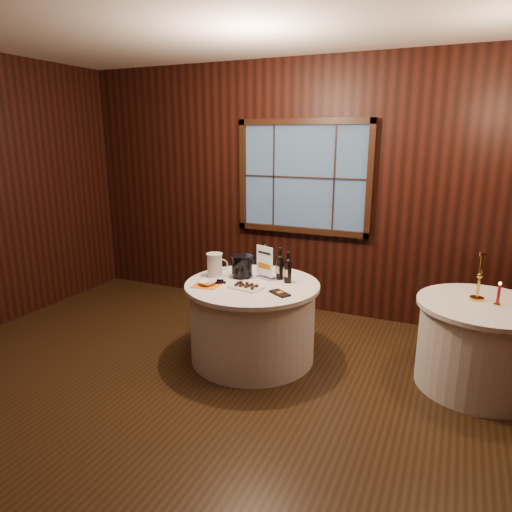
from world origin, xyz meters
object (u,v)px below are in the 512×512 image
at_px(cracker_bowl, 207,283).
at_px(ice_bucket, 242,266).
at_px(sign_stand, 265,267).
at_px(glass_pitcher, 215,265).
at_px(chocolate_box, 280,293).
at_px(red_candle, 498,296).
at_px(port_bottle_left, 280,266).
at_px(port_bottle_right, 288,269).
at_px(side_table, 479,345).
at_px(chocolate_plate, 246,286).
at_px(main_table, 252,321).
at_px(grape_bunch, 220,282).
at_px(brass_candlestick, 479,283).

bearing_deg(cracker_bowl, ice_bucket, 62.22).
distance_m(sign_stand, glass_pitcher, 0.50).
bearing_deg(cracker_bowl, chocolate_box, 3.47).
bearing_deg(sign_stand, red_candle, 23.70).
bearing_deg(red_candle, cracker_bowl, -168.05).
height_order(ice_bucket, chocolate_box, ice_bucket).
xyz_separation_m(sign_stand, port_bottle_left, (0.14, 0.04, 0.02)).
distance_m(port_bottle_right, glass_pitcher, 0.74).
bearing_deg(side_table, chocolate_plate, -167.04).
xyz_separation_m(main_table, grape_bunch, (-0.27, -0.15, 0.40)).
xyz_separation_m(side_table, port_bottle_right, (-1.70, -0.14, 0.51)).
relative_size(side_table, chocolate_plate, 3.34).
bearing_deg(chocolate_plate, cracker_bowl, -169.23).
bearing_deg(main_table, sign_stand, 73.56).
bearing_deg(side_table, glass_pitcher, -174.17).
relative_size(main_table, ice_bucket, 5.77).
relative_size(sign_stand, port_bottle_left, 1.07).
distance_m(main_table, glass_pitcher, 0.66).
height_order(port_bottle_left, port_bottle_right, port_bottle_left).
bearing_deg(grape_bunch, red_candle, 10.48).
distance_m(brass_candlestick, red_candle, 0.19).
distance_m(ice_bucket, red_candle, 2.27).
height_order(port_bottle_right, chocolate_plate, port_bottle_right).
relative_size(side_table, cracker_bowl, 6.93).
relative_size(chocolate_plate, grape_bunch, 1.88).
xyz_separation_m(chocolate_plate, chocolate_box, (0.34, -0.03, -0.01)).
relative_size(main_table, side_table, 1.19).
distance_m(port_bottle_right, chocolate_box, 0.37).
bearing_deg(chocolate_plate, grape_bunch, 177.87).
bearing_deg(chocolate_box, sign_stand, 162.28).
distance_m(sign_stand, chocolate_plate, 0.36).
height_order(port_bottle_right, grape_bunch, port_bottle_right).
height_order(chocolate_plate, red_candle, red_candle).
distance_m(port_bottle_left, port_bottle_right, 0.13).
relative_size(port_bottle_right, chocolate_plate, 0.94).
distance_m(port_bottle_right, red_candle, 1.80).
bearing_deg(chocolate_box, glass_pitcher, -163.24).
bearing_deg(port_bottle_left, chocolate_plate, -91.64).
height_order(main_table, cracker_bowl, cracker_bowl).
xyz_separation_m(chocolate_box, brass_candlestick, (1.59, 0.56, 0.14)).
xyz_separation_m(sign_stand, grape_bunch, (-0.33, -0.33, -0.10)).
relative_size(ice_bucket, cracker_bowl, 1.42).
relative_size(port_bottle_left, chocolate_box, 1.57).
relative_size(grape_bunch, red_candle, 0.85).
distance_m(cracker_bowl, red_candle, 2.51).
height_order(grape_bunch, brass_candlestick, brass_candlestick).
xyz_separation_m(main_table, glass_pitcher, (-0.43, 0.05, 0.50)).
height_order(port_bottle_right, cracker_bowl, port_bottle_right).
distance_m(chocolate_plate, red_candle, 2.13).
xyz_separation_m(port_bottle_right, chocolate_box, (0.05, -0.34, -0.12)).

